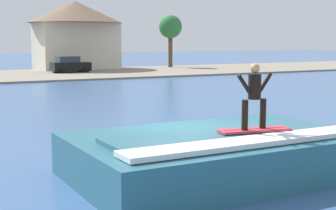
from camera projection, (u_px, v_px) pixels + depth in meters
The scene contains 7 objects.
ground_plane at pixel (185, 165), 13.99m from camera, with size 260.00×260.00×0.00m, color #3A5C8F.
wave_crest at pixel (216, 154), 12.83m from camera, with size 7.23×4.62×1.22m.
surfboard at pixel (255, 130), 12.50m from camera, with size 1.92×0.83×0.06m.
surfer at pixel (254, 93), 12.35m from camera, with size 1.08×0.32×1.64m.
car_far_shore at pixel (70, 65), 52.32m from camera, with size 3.97×2.27×1.86m.
house_gabled_white at pixel (75, 29), 58.66m from camera, with size 11.15×11.15×8.10m.
tree_short_bushy at pixel (170, 28), 62.27m from camera, with size 2.89×2.89×6.66m.
Camera 1 is at (-6.96, -11.75, 3.48)m, focal length 53.29 mm.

